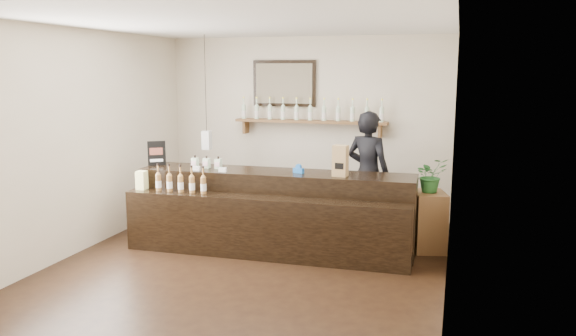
# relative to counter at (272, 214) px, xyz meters

# --- Properties ---
(ground) EXTENTS (5.00, 5.00, 0.00)m
(ground) POSITION_rel_counter_xyz_m (-0.07, -0.57, -0.47)
(ground) COLOR black
(ground) RESTS_ON ground
(room_shell) EXTENTS (5.00, 5.00, 5.00)m
(room_shell) POSITION_rel_counter_xyz_m (-0.07, -0.57, 1.23)
(room_shell) COLOR beige
(room_shell) RESTS_ON ground
(back_wall_decor) EXTENTS (2.66, 0.96, 1.69)m
(back_wall_decor) POSITION_rel_counter_xyz_m (-0.22, 1.81, 1.29)
(back_wall_decor) COLOR brown
(back_wall_decor) RESTS_ON ground
(counter) EXTENTS (3.60, 1.04, 1.17)m
(counter) POSITION_rel_counter_xyz_m (0.00, 0.00, 0.00)
(counter) COLOR black
(counter) RESTS_ON ground
(promo_sign) EXTENTS (0.21, 0.14, 0.33)m
(promo_sign) POSITION_rel_counter_xyz_m (-1.68, 0.09, 0.70)
(promo_sign) COLOR black
(promo_sign) RESTS_ON counter
(paper_bag) EXTENTS (0.19, 0.15, 0.38)m
(paper_bag) POSITION_rel_counter_xyz_m (0.88, 0.04, 0.72)
(paper_bag) COLOR olive
(paper_bag) RESTS_ON counter
(tape_dispenser) EXTENTS (0.15, 0.09, 0.12)m
(tape_dispenser) POSITION_rel_counter_xyz_m (0.33, 0.10, 0.58)
(tape_dispenser) COLOR #195BB1
(tape_dispenser) RESTS_ON counter
(side_cabinet) EXTENTS (0.50, 0.60, 0.76)m
(side_cabinet) POSITION_rel_counter_xyz_m (1.93, 0.57, -0.09)
(side_cabinet) COLOR brown
(side_cabinet) RESTS_ON ground
(potted_plant) EXTENTS (0.52, 0.51, 0.44)m
(potted_plant) POSITION_rel_counter_xyz_m (1.93, 0.57, 0.51)
(potted_plant) COLOR #255D25
(potted_plant) RESTS_ON side_cabinet
(shopkeeper) EXTENTS (0.84, 0.69, 1.97)m
(shopkeeper) POSITION_rel_counter_xyz_m (1.08, 0.98, 0.52)
(shopkeeper) COLOR black
(shopkeeper) RESTS_ON ground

